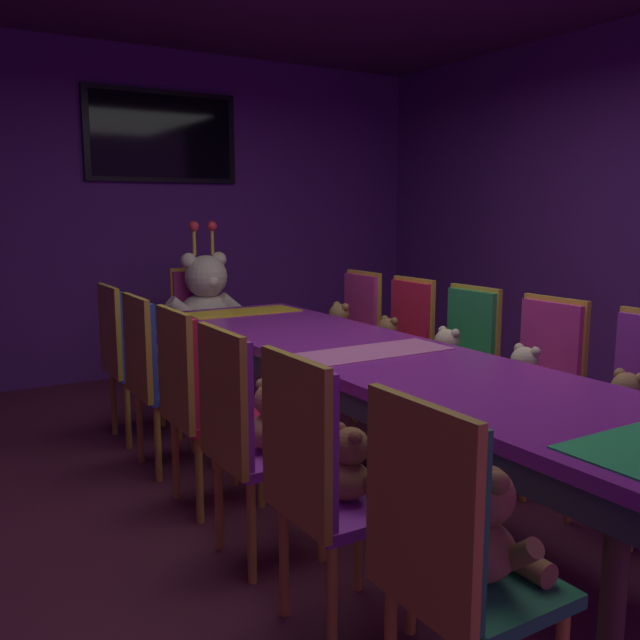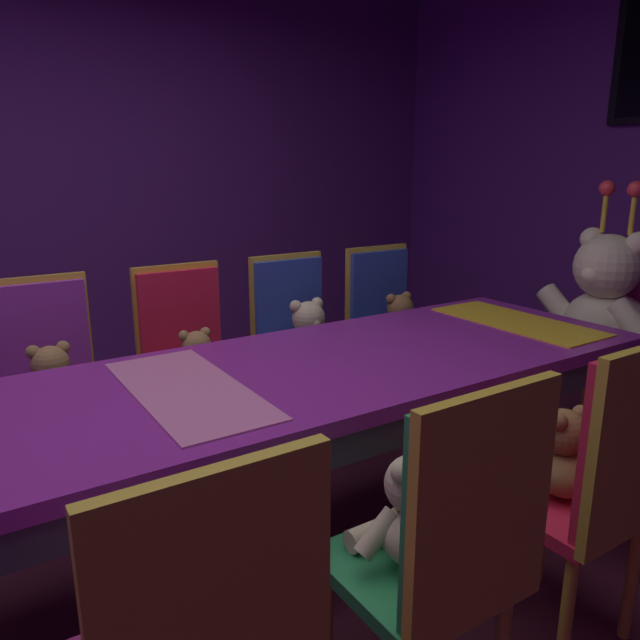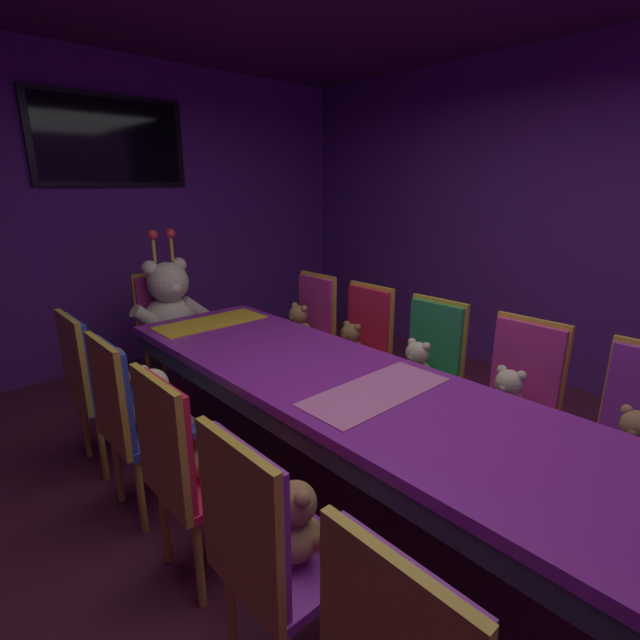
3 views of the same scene
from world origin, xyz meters
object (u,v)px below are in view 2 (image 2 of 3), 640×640
(teddy_left_2, at_px, (53,385))
(chair_right_3, at_px, (453,540))
(teddy_right_2, at_px, (176,608))
(chair_right_4, at_px, (605,472))
(throne_chair, at_px, (618,327))
(chair_left_2, at_px, (46,372))
(teddy_right_3, at_px, (411,515))
(teddy_left_3, at_px, (198,363))
(teddy_right_4, at_px, (559,457))
(chair_left_4, at_px, (294,331))
(teddy_left_5, at_px, (400,324))
(king_teddy_bear, at_px, (602,304))
(chair_left_3, at_px, (186,350))
(chair_left_5, at_px, (384,316))
(teddy_left_4, at_px, (309,337))
(banquet_table, at_px, (189,414))

(teddy_left_2, relative_size, chair_right_3, 0.31)
(teddy_right_2, xyz_separation_m, chair_right_4, (0.15, 1.18, 0.01))
(throne_chair, bearing_deg, teddy_left_2, -15.32)
(chair_left_2, xyz_separation_m, chair_right_3, (1.74, 0.58, 0.00))
(teddy_right_3, bearing_deg, teddy_left_3, -0.47)
(chair_right_3, xyz_separation_m, throne_chair, (-0.87, 2.07, 0.00))
(chair_left_2, xyz_separation_m, teddy_right_2, (1.59, -0.02, -0.01))
(teddy_right_3, bearing_deg, teddy_right_4, -90.30)
(chair_left_4, distance_m, teddy_left_5, 0.60)
(teddy_right_2, xyz_separation_m, teddy_right_3, (0.01, 0.60, 0.00))
(king_teddy_bear, bearing_deg, chair_left_3, -24.25)
(chair_left_3, bearing_deg, teddy_right_3, -0.43)
(chair_left_2, bearing_deg, chair_left_4, 89.22)
(chair_left_2, height_order, throne_chair, same)
(chair_right_3, bearing_deg, teddy_right_3, -0.00)
(chair_left_3, distance_m, chair_left_5, 1.17)
(chair_right_4, xyz_separation_m, throne_chair, (-0.87, 1.49, 0.00))
(chair_left_4, distance_m, teddy_right_2, 1.98)
(chair_left_4, distance_m, king_teddy_bear, 1.57)
(chair_left_3, xyz_separation_m, teddy_right_4, (1.58, 0.57, -0.02))
(teddy_left_4, xyz_separation_m, teddy_right_2, (1.43, -1.20, -0.02))
(teddy_right_2, relative_size, teddy_right_4, 1.04)
(teddy_left_2, relative_size, throne_chair, 0.31)
(chair_left_2, bearing_deg, banquet_table, 18.25)
(teddy_left_3, bearing_deg, chair_left_4, 104.10)
(teddy_left_5, bearing_deg, chair_left_5, 180.00)
(throne_chair, bearing_deg, teddy_left_5, -38.32)
(teddy_right_4, bearing_deg, teddy_left_4, -0.52)
(teddy_left_2, xyz_separation_m, teddy_left_5, (0.02, 1.76, 0.00))
(teddy_right_4, bearing_deg, chair_left_5, -20.72)
(chair_left_3, xyz_separation_m, teddy_left_3, (0.14, 0.00, -0.02))
(chair_left_5, bearing_deg, banquet_table, -60.04)
(chair_right_3, bearing_deg, teddy_left_3, -0.43)
(teddy_left_5, distance_m, chair_right_3, 1.97)
(teddy_right_2, bearing_deg, chair_left_5, -48.60)
(teddy_left_4, xyz_separation_m, king_teddy_bear, (0.71, 1.31, 0.14))
(chair_left_4, bearing_deg, chair_left_2, -90.78)
(chair_left_2, distance_m, chair_left_5, 1.76)
(teddy_left_2, relative_size, chair_right_4, 0.31)
(chair_left_2, xyz_separation_m, teddy_right_4, (1.60, 1.16, -0.02))
(chair_left_2, relative_size, chair_right_4, 1.00)
(teddy_right_2, relative_size, chair_right_3, 0.31)
(teddy_left_2, relative_size, chair_left_4, 0.31)
(chair_right_4, bearing_deg, teddy_right_3, 75.87)
(chair_left_2, distance_m, teddy_right_3, 1.70)
(teddy_left_3, relative_size, king_teddy_bear, 0.32)
(chair_left_5, bearing_deg, chair_left_4, -90.56)
(teddy_left_3, relative_size, throne_chair, 0.29)
(king_teddy_bear, bearing_deg, chair_left_4, -33.21)
(teddy_left_2, distance_m, chair_left_4, 1.18)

